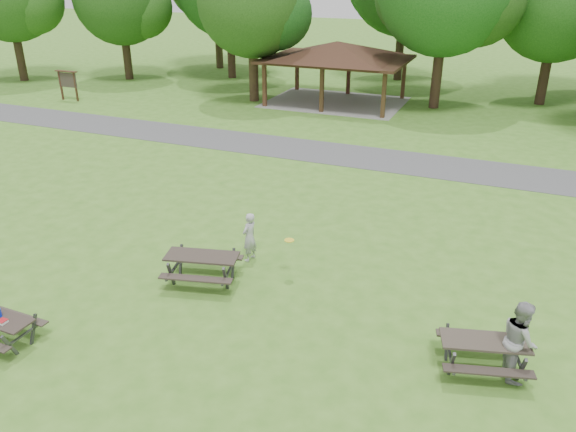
# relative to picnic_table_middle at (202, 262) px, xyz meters

# --- Properties ---
(ground) EXTENTS (160.00, 160.00, 0.00)m
(ground) POSITION_rel_picnic_table_middle_xyz_m (0.58, -1.63, -0.64)
(ground) COLOR #427722
(ground) RESTS_ON ground
(asphalt_path) EXTENTS (120.00, 3.20, 0.02)m
(asphalt_path) POSITION_rel_picnic_table_middle_xyz_m (0.58, 12.37, -0.63)
(asphalt_path) COLOR #464649
(asphalt_path) RESTS_ON ground
(pavilion) EXTENTS (8.60, 7.01, 3.76)m
(pavilion) POSITION_rel_picnic_table_middle_xyz_m (-3.42, 22.37, 2.43)
(pavilion) COLOR #3D2416
(pavilion) RESTS_ON ground
(notice_board) EXTENTS (1.60, 0.30, 1.88)m
(notice_board) POSITION_rel_picnic_table_middle_xyz_m (-19.42, 16.37, 0.67)
(notice_board) COLOR #371C14
(notice_board) RESTS_ON ground
(tree_row_b) EXTENTS (7.14, 6.80, 9.28)m
(tree_row_b) POSITION_rel_picnic_table_middle_xyz_m (-20.33, 23.89, 5.03)
(tree_row_b) COLOR black
(tree_row_b) RESTS_ON ground
(tree_row_d) EXTENTS (6.93, 6.60, 9.27)m
(tree_row_d) POSITION_rel_picnic_table_middle_xyz_m (-8.34, 20.89, 5.13)
(tree_row_d) COLOR #302115
(tree_row_d) RESTS_ON ground
(tree_row_f) EXTENTS (7.35, 7.00, 9.55)m
(tree_row_f) POSITION_rel_picnic_table_middle_xyz_m (8.67, 26.89, 5.20)
(tree_row_f) COLOR black
(tree_row_f) RESTS_ON ground
(picnic_table_middle) EXTENTS (2.31, 2.02, 0.86)m
(picnic_table_middle) POSITION_rel_picnic_table_middle_xyz_m (0.00, 0.00, 0.00)
(picnic_table_middle) COLOR #2D2520
(picnic_table_middle) RESTS_ON ground
(picnic_table_far) EXTENTS (2.18, 1.92, 0.81)m
(picnic_table_far) POSITION_rel_picnic_table_middle_xyz_m (7.51, -0.91, -0.04)
(picnic_table_far) COLOR #322B24
(picnic_table_far) RESTS_ON ground
(frisbee_in_flight) EXTENTS (0.36, 0.36, 0.02)m
(frisbee_in_flight) POSITION_rel_picnic_table_middle_xyz_m (2.12, 1.16, 0.53)
(frisbee_in_flight) COLOR yellow
(frisbee_in_flight) RESTS_ON ground
(frisbee_thrower) EXTENTS (0.47, 0.62, 1.52)m
(frisbee_thrower) POSITION_rel_picnic_table_middle_xyz_m (0.65, 1.64, 0.12)
(frisbee_thrower) COLOR #AAA9AC
(frisbee_thrower) RESTS_ON ground
(frisbee_catcher) EXTENTS (0.90, 1.04, 1.83)m
(frisbee_catcher) POSITION_rel_picnic_table_middle_xyz_m (8.17, -0.81, 0.28)
(frisbee_catcher) COLOR #949496
(frisbee_catcher) RESTS_ON ground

